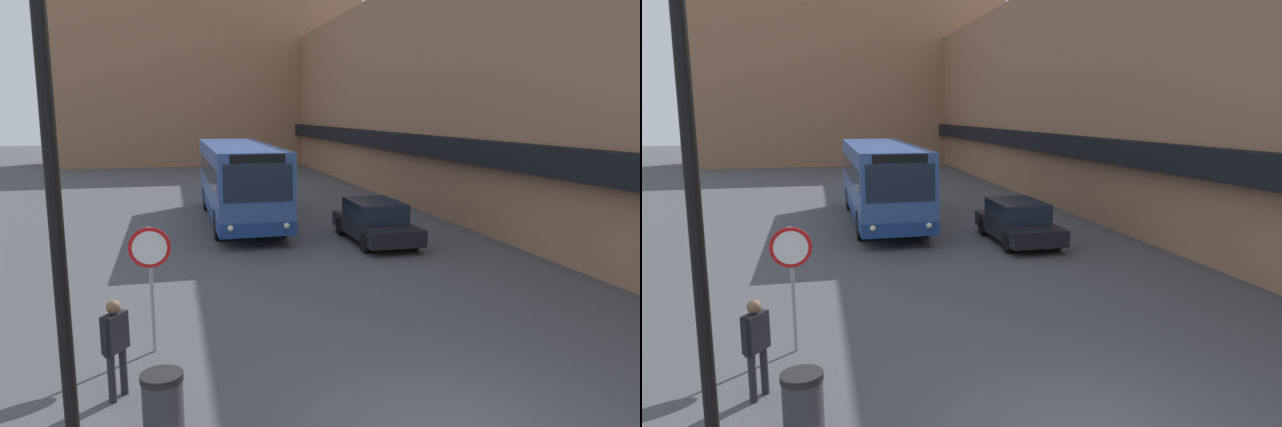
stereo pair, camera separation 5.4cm
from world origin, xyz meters
TOP-DOWN VIEW (x-y plane):
  - building_row_right at (9.98, 24.00)m, footprint 5.50×60.00m
  - building_backdrop_far at (0.00, 46.45)m, footprint 26.00×8.00m
  - city_bus at (-0.94, 16.76)m, footprint 2.59×10.82m
  - parked_car_front at (3.20, 11.81)m, footprint 1.89×4.51m
  - stop_sign at (-4.07, 4.02)m, footprint 0.76×0.08m
  - street_lamp at (-4.60, 0.01)m, footprint 1.46×0.36m
  - pedestrian at (-4.58, 2.30)m, footprint 0.41×0.47m
  - trash_bin at (-3.87, 0.96)m, footprint 0.59×0.59m

SIDE VIEW (x-z plane):
  - trash_bin at x=-3.87m, z-range 0.00..0.95m
  - parked_car_front at x=3.20m, z-range 0.01..1.45m
  - pedestrian at x=-4.58m, z-range 0.16..1.79m
  - city_bus at x=-0.94m, z-range 0.15..3.35m
  - stop_sign at x=-4.07m, z-range 0.54..2.95m
  - street_lamp at x=-4.60m, z-range 0.78..7.69m
  - building_row_right at x=9.98m, z-range -0.02..10.76m
  - building_backdrop_far at x=0.00m, z-range 0.00..14.62m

